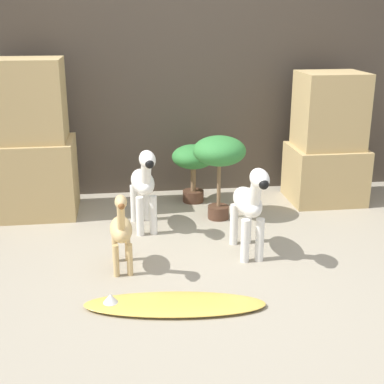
{
  "coord_description": "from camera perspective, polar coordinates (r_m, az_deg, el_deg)",
  "views": [
    {
      "loc": [
        -0.51,
        -2.88,
        1.52
      ],
      "look_at": [
        -0.04,
        0.58,
        0.35
      ],
      "focal_mm": 50.0,
      "sensor_mm": 36.0,
      "label": 1
    }
  ],
  "objects": [
    {
      "name": "ground_plane",
      "position": [
        3.29,
        2.12,
        -8.92
      ],
      "size": [
        14.0,
        14.0,
        0.0
      ],
      "primitive_type": "plane",
      "color": "#9E937F"
    },
    {
      "name": "wall_back",
      "position": [
        4.65,
        -1.37,
        13.34
      ],
      "size": [
        6.4,
        0.08,
        2.2
      ],
      "color": "#473D33",
      "rests_on": "ground_plane"
    },
    {
      "name": "rock_pillar_left",
      "position": [
        4.3,
        -16.49,
        4.82
      ],
      "size": [
        0.6,
        0.52,
        1.21
      ],
      "color": "tan",
      "rests_on": "ground_plane"
    },
    {
      "name": "rock_pillar_right",
      "position": [
        4.59,
        14.23,
        5.08
      ],
      "size": [
        0.6,
        0.52,
        1.08
      ],
      "color": "tan",
      "rests_on": "ground_plane"
    },
    {
      "name": "zebra_right",
      "position": [
        3.44,
        6.15,
        -1.26
      ],
      "size": [
        0.18,
        0.56,
        0.64
      ],
      "color": "white",
      "rests_on": "ground_plane"
    },
    {
      "name": "zebra_left",
      "position": [
        3.85,
        -5.18,
        0.94
      ],
      "size": [
        0.21,
        0.56,
        0.64
      ],
      "color": "white",
      "rests_on": "ground_plane"
    },
    {
      "name": "giraffe_figurine",
      "position": [
        3.28,
        -7.57,
        -3.97
      ],
      "size": [
        0.15,
        0.43,
        0.55
      ],
      "color": "tan",
      "rests_on": "ground_plane"
    },
    {
      "name": "potted_palm_front",
      "position": [
        4.03,
        2.93,
        3.91
      ],
      "size": [
        0.4,
        0.4,
        0.65
      ],
      "color": "#513323",
      "rests_on": "ground_plane"
    },
    {
      "name": "potted_palm_back",
      "position": [
        4.44,
        0.14,
        3.29
      ],
      "size": [
        0.36,
        0.36,
        0.49
      ],
      "color": "#513323",
      "rests_on": "ground_plane"
    },
    {
      "name": "surfboard",
      "position": [
        2.96,
        -2.06,
        -11.85
      ],
      "size": [
        1.02,
        0.39,
        0.08
      ],
      "color": "gold",
      "rests_on": "ground_plane"
    }
  ]
}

